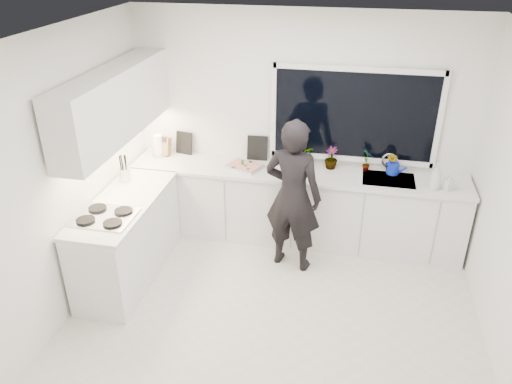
# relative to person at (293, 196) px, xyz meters

# --- Properties ---
(floor) EXTENTS (4.00, 3.50, 0.02)m
(floor) POSITION_rel_person_xyz_m (-0.04, -0.90, -0.88)
(floor) COLOR beige
(floor) RESTS_ON ground
(wall_back) EXTENTS (4.00, 0.02, 2.70)m
(wall_back) POSITION_rel_person_xyz_m (-0.04, 0.86, 0.48)
(wall_back) COLOR white
(wall_back) RESTS_ON ground
(wall_left) EXTENTS (0.02, 3.50, 2.70)m
(wall_left) POSITION_rel_person_xyz_m (-2.05, -0.90, 0.48)
(wall_left) COLOR white
(wall_left) RESTS_ON ground
(ceiling) EXTENTS (4.00, 3.50, 0.02)m
(ceiling) POSITION_rel_person_xyz_m (-0.04, -0.90, 1.84)
(ceiling) COLOR white
(ceiling) RESTS_ON wall_back
(window) EXTENTS (1.80, 0.02, 1.00)m
(window) POSITION_rel_person_xyz_m (0.56, 0.82, 0.68)
(window) COLOR black
(window) RESTS_ON wall_back
(base_cabinets_back) EXTENTS (3.92, 0.58, 0.88)m
(base_cabinets_back) POSITION_rel_person_xyz_m (-0.04, 0.55, -0.43)
(base_cabinets_back) COLOR white
(base_cabinets_back) RESTS_ON floor
(base_cabinets_left) EXTENTS (0.58, 1.60, 0.88)m
(base_cabinets_left) POSITION_rel_person_xyz_m (-1.71, -0.55, -0.43)
(base_cabinets_left) COLOR white
(base_cabinets_left) RESTS_ON floor
(countertop_back) EXTENTS (3.94, 0.62, 0.04)m
(countertop_back) POSITION_rel_person_xyz_m (-0.04, 0.54, 0.03)
(countertop_back) COLOR silver
(countertop_back) RESTS_ON base_cabinets_back
(countertop_left) EXTENTS (0.62, 1.60, 0.04)m
(countertop_left) POSITION_rel_person_xyz_m (-1.71, -0.55, 0.03)
(countertop_left) COLOR silver
(countertop_left) RESTS_ON base_cabinets_left
(upper_cabinets) EXTENTS (0.34, 2.10, 0.70)m
(upper_cabinets) POSITION_rel_person_xyz_m (-1.83, -0.20, 0.98)
(upper_cabinets) COLOR white
(upper_cabinets) RESTS_ON wall_left
(sink) EXTENTS (0.58, 0.42, 0.14)m
(sink) POSITION_rel_person_xyz_m (1.01, 0.55, -0.00)
(sink) COLOR silver
(sink) RESTS_ON countertop_back
(faucet) EXTENTS (0.03, 0.03, 0.22)m
(faucet) POSITION_rel_person_xyz_m (1.01, 0.75, 0.16)
(faucet) COLOR silver
(faucet) RESTS_ON countertop_back
(stovetop) EXTENTS (0.56, 0.48, 0.03)m
(stovetop) POSITION_rel_person_xyz_m (-1.73, -0.90, 0.06)
(stovetop) COLOR black
(stovetop) RESTS_ON countertop_left
(person) EXTENTS (0.71, 0.55, 1.75)m
(person) POSITION_rel_person_xyz_m (0.00, 0.00, 0.00)
(person) COLOR black
(person) RESTS_ON floor
(pizza_tray) EXTENTS (0.49, 0.43, 0.03)m
(pizza_tray) POSITION_rel_person_xyz_m (-0.65, 0.52, 0.06)
(pizza_tray) COLOR #B2B3B7
(pizza_tray) RESTS_ON countertop_back
(pizza) EXTENTS (0.45, 0.39, 0.01)m
(pizza) POSITION_rel_person_xyz_m (-0.65, 0.52, 0.08)
(pizza) COLOR #AB2416
(pizza) RESTS_ON pizza_tray
(watering_can) EXTENTS (0.18, 0.18, 0.13)m
(watering_can) POSITION_rel_person_xyz_m (1.06, 0.71, 0.11)
(watering_can) COLOR #1327BA
(watering_can) RESTS_ON countertop_back
(paper_towel_roll) EXTENTS (0.13, 0.13, 0.26)m
(paper_towel_roll) POSITION_rel_person_xyz_m (-1.77, 0.65, 0.18)
(paper_towel_roll) COLOR white
(paper_towel_roll) RESTS_ON countertop_back
(knife_block) EXTENTS (0.14, 0.11, 0.22)m
(knife_block) POSITION_rel_person_xyz_m (-1.71, 0.69, 0.16)
(knife_block) COLOR #925E44
(knife_block) RESTS_ON countertop_back
(utensil_crock) EXTENTS (0.15, 0.15, 0.16)m
(utensil_crock) POSITION_rel_person_xyz_m (-1.88, -0.10, 0.13)
(utensil_crock) COLOR silver
(utensil_crock) RESTS_ON countertop_left
(picture_frame_large) EXTENTS (0.22, 0.06, 0.28)m
(picture_frame_large) POSITION_rel_person_xyz_m (-1.49, 0.79, 0.19)
(picture_frame_large) COLOR black
(picture_frame_large) RESTS_ON countertop_back
(picture_frame_small) EXTENTS (0.25, 0.03, 0.30)m
(picture_frame_small) POSITION_rel_person_xyz_m (-0.55, 0.79, 0.20)
(picture_frame_small) COLOR black
(picture_frame_small) RESTS_ON countertop_back
(herb_plants) EXTENTS (1.24, 0.23, 0.28)m
(herb_plants) POSITION_rel_person_xyz_m (0.35, 0.71, 0.18)
(herb_plants) COLOR #26662D
(herb_plants) RESTS_ON countertop_back
(soap_bottles) EXTENTS (0.27, 0.14, 0.30)m
(soap_bottles) POSITION_rel_person_xyz_m (1.53, 0.40, 0.18)
(soap_bottles) COLOR #D8BF66
(soap_bottles) RESTS_ON countertop_back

